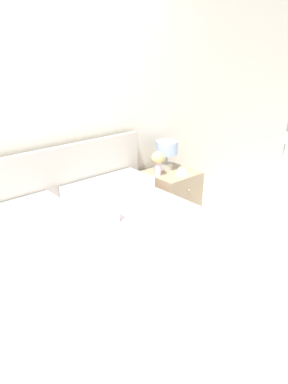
# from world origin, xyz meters

# --- Properties ---
(ground_plane) EXTENTS (12.00, 12.00, 0.00)m
(ground_plane) POSITION_xyz_m (0.00, 0.00, 0.00)
(ground_plane) COLOR silver
(wall_back) EXTENTS (8.00, 0.06, 2.60)m
(wall_back) POSITION_xyz_m (0.00, 0.07, 1.30)
(wall_back) COLOR silver
(wall_back) RESTS_ON ground_plane
(bed) EXTENTS (1.91, 1.94, 1.00)m
(bed) POSITION_xyz_m (0.00, -0.90, 0.29)
(bed) COLOR white
(bed) RESTS_ON ground_plane
(nightstand) EXTENTS (0.47, 0.49, 0.58)m
(nightstand) POSITION_xyz_m (1.24, -0.25, 0.29)
(nightstand) COLOR tan
(nightstand) RESTS_ON ground_plane
(table_lamp) EXTENTS (0.22, 0.22, 0.30)m
(table_lamp) POSITION_xyz_m (1.26, -0.15, 0.78)
(table_lamp) COLOR beige
(table_lamp) RESTS_ON nightstand
(flower_vase) EXTENTS (0.13, 0.13, 0.25)m
(flower_vase) POSITION_xyz_m (1.07, -0.23, 0.73)
(flower_vase) COLOR silver
(flower_vase) RESTS_ON nightstand
(teacup) EXTENTS (0.13, 0.13, 0.06)m
(teacup) POSITION_xyz_m (1.26, -0.38, 0.60)
(teacup) COLOR white
(teacup) RESTS_ON nightstand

